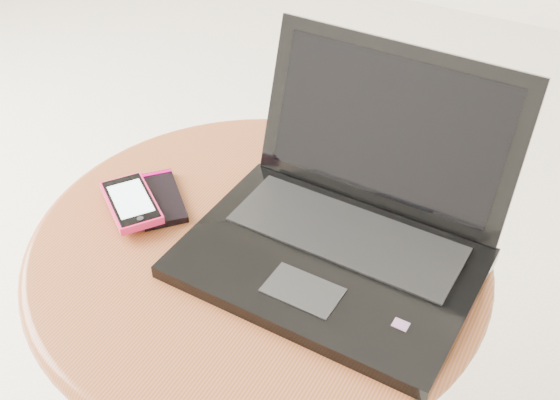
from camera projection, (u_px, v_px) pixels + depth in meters
The scene contains 4 objects.
table at pixel (259, 295), 0.95m from camera, with size 0.60×0.60×0.47m.
laptop at pixel (346, 222), 0.85m from camera, with size 0.36×0.32×0.22m.
phone_black at pixel (158, 199), 0.94m from camera, with size 0.12×0.12×0.01m.
phone_pink at pixel (131, 202), 0.92m from camera, with size 0.12×0.11×0.01m.
Camera 1 is at (0.31, -0.47, 1.07)m, focal length 44.29 mm.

